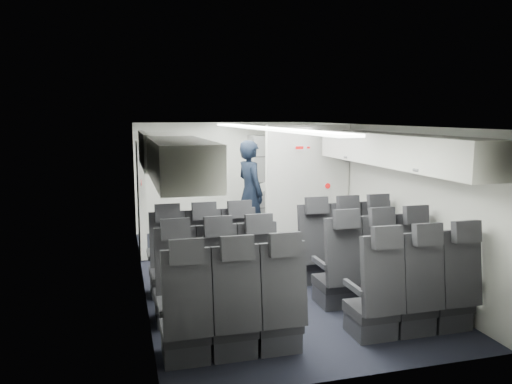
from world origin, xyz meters
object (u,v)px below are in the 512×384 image
seat_row_front (274,257)px  seat_row_mid (297,278)px  seat_row_rear (328,306)px  galley_unit (271,183)px  flight_attendant (250,193)px  boarding_door (141,197)px  carry_on_bag (165,152)px

seat_row_front → seat_row_mid: 0.90m
seat_row_rear → galley_unit: bearing=79.4°
galley_unit → flight_attendant: galley_unit is taller
seat_row_rear → flight_attendant: bearing=86.3°
flight_attendant → seat_row_mid: bearing=161.7°
flight_attendant → galley_unit: bearing=-48.5°
flight_attendant → boarding_door: bearing=81.8°
flight_attendant → carry_on_bag: 2.54m
seat_row_rear → flight_attendant: flight_attendant is taller
seat_row_front → carry_on_bag: carry_on_bag is taller
galley_unit → flight_attendant: (-0.69, -0.99, -0.02)m
seat_row_rear → galley_unit: (0.95, 5.05, 0.55)m
seat_row_mid → carry_on_bag: 2.42m
seat_row_rear → flight_attendant: size_ratio=1.79×
seat_row_mid → boarding_door: (-1.64, 2.99, 0.55)m
seat_row_front → seat_row_rear: 1.80m
seat_row_front → seat_row_rear: same height
seat_row_front → seat_row_rear: (0.00, -1.80, 0.00)m
seat_row_front → carry_on_bag: size_ratio=8.58×
carry_on_bag → seat_row_rear: bearing=-51.2°
boarding_door → flight_attendant: size_ratio=1.00×
seat_row_rear → boarding_door: boarding_door is taller
seat_row_mid → galley_unit: (0.95, 4.15, 0.55)m
seat_row_mid → flight_attendant: 3.22m
seat_row_front → seat_row_rear: bearing=-90.0°
galley_unit → boarding_door: galley_unit is taller
carry_on_bag → flight_attendant: bearing=55.0°
seat_row_front → boarding_door: boarding_door is taller
galley_unit → carry_on_bag: (-2.32, -2.73, 0.85)m
galley_unit → flight_attendant: 1.21m
seat_row_rear → carry_on_bag: size_ratio=8.58×
galley_unit → flight_attendant: size_ratio=1.02×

